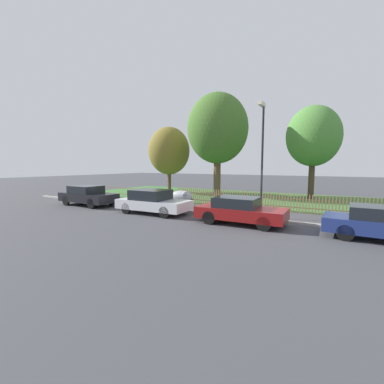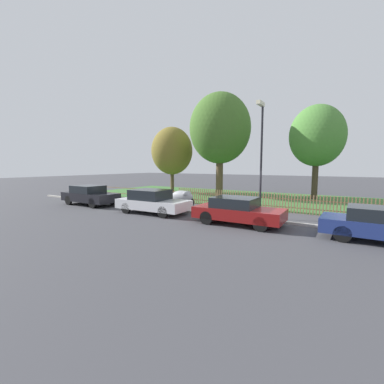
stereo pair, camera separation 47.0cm
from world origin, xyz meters
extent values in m
plane|color=#424247|center=(0.00, 0.00, 0.00)|extent=(120.00, 120.00, 0.00)
cube|color=#B2ADA3|center=(0.00, 0.10, 0.06)|extent=(37.26, 0.20, 0.12)
cube|color=#3D7033|center=(0.00, 8.59, 0.01)|extent=(37.26, 10.78, 0.01)
cube|color=olive|center=(0.00, 3.22, 0.31)|extent=(37.26, 0.03, 0.05)
cube|color=olive|center=(0.00, 3.22, 0.80)|extent=(37.26, 0.03, 0.05)
cube|color=olive|center=(-6.52, 3.20, 0.56)|extent=(0.06, 0.03, 1.11)
cube|color=olive|center=(-6.36, 3.20, 0.56)|extent=(0.06, 0.03, 1.11)
cube|color=olive|center=(-6.19, 3.20, 0.56)|extent=(0.06, 0.03, 1.11)
cube|color=olive|center=(-6.03, 3.20, 0.56)|extent=(0.06, 0.03, 1.11)
cube|color=olive|center=(-5.86, 3.20, 0.56)|extent=(0.06, 0.03, 1.11)
cube|color=olive|center=(-5.70, 3.20, 0.56)|extent=(0.06, 0.03, 1.11)
cube|color=olive|center=(-5.53, 3.20, 0.56)|extent=(0.06, 0.03, 1.11)
cube|color=olive|center=(-5.37, 3.20, 0.56)|extent=(0.06, 0.03, 1.11)
cube|color=olive|center=(-5.20, 3.20, 0.56)|extent=(0.06, 0.03, 1.11)
cube|color=olive|center=(-5.04, 3.20, 0.56)|extent=(0.06, 0.03, 1.11)
cube|color=olive|center=(-4.87, 3.20, 0.56)|extent=(0.06, 0.03, 1.11)
cube|color=olive|center=(-4.71, 3.20, 0.56)|extent=(0.06, 0.03, 1.11)
cube|color=olive|center=(-4.54, 3.20, 0.56)|extent=(0.06, 0.03, 1.11)
cube|color=olive|center=(-4.38, 3.20, 0.56)|extent=(0.06, 0.03, 1.11)
cube|color=olive|center=(-4.21, 3.20, 0.56)|extent=(0.06, 0.03, 1.11)
cube|color=olive|center=(-4.05, 3.20, 0.56)|extent=(0.06, 0.03, 1.11)
cube|color=olive|center=(-3.88, 3.20, 0.56)|extent=(0.06, 0.03, 1.11)
cube|color=olive|center=(-3.72, 3.20, 0.56)|extent=(0.06, 0.03, 1.11)
cube|color=olive|center=(-3.55, 3.20, 0.56)|extent=(0.06, 0.03, 1.11)
cube|color=olive|center=(-3.38, 3.20, 0.56)|extent=(0.06, 0.03, 1.11)
cube|color=olive|center=(-3.22, 3.20, 0.56)|extent=(0.06, 0.03, 1.11)
cube|color=olive|center=(-3.05, 3.20, 0.56)|extent=(0.06, 0.03, 1.11)
cube|color=olive|center=(-2.89, 3.20, 0.56)|extent=(0.06, 0.03, 1.11)
cube|color=olive|center=(-2.72, 3.20, 0.56)|extent=(0.06, 0.03, 1.11)
cube|color=olive|center=(-2.56, 3.20, 0.56)|extent=(0.06, 0.03, 1.11)
cube|color=olive|center=(-2.39, 3.20, 0.56)|extent=(0.06, 0.03, 1.11)
cube|color=olive|center=(-2.23, 3.20, 0.56)|extent=(0.06, 0.03, 1.11)
cube|color=olive|center=(-2.06, 3.20, 0.56)|extent=(0.06, 0.03, 1.11)
cube|color=olive|center=(-1.90, 3.20, 0.56)|extent=(0.06, 0.03, 1.11)
cube|color=olive|center=(-1.73, 3.20, 0.56)|extent=(0.06, 0.03, 1.11)
cube|color=olive|center=(-1.57, 3.20, 0.56)|extent=(0.06, 0.03, 1.11)
cube|color=olive|center=(-1.40, 3.20, 0.56)|extent=(0.06, 0.03, 1.11)
cube|color=olive|center=(-1.24, 3.20, 0.56)|extent=(0.06, 0.03, 1.11)
cube|color=olive|center=(-1.07, 3.20, 0.56)|extent=(0.06, 0.03, 1.11)
cube|color=olive|center=(-0.91, 3.20, 0.56)|extent=(0.06, 0.03, 1.11)
cube|color=olive|center=(-0.74, 3.20, 0.56)|extent=(0.06, 0.03, 1.11)
cube|color=olive|center=(-0.58, 3.20, 0.56)|extent=(0.06, 0.03, 1.11)
cube|color=olive|center=(-0.41, 3.20, 0.56)|extent=(0.06, 0.03, 1.11)
cube|color=olive|center=(-0.25, 3.20, 0.56)|extent=(0.06, 0.03, 1.11)
cube|color=olive|center=(-0.08, 3.20, 0.56)|extent=(0.06, 0.03, 1.11)
cube|color=olive|center=(0.08, 3.20, 0.56)|extent=(0.06, 0.03, 1.11)
cube|color=olive|center=(0.25, 3.20, 0.56)|extent=(0.06, 0.03, 1.11)
cube|color=olive|center=(0.41, 3.20, 0.56)|extent=(0.06, 0.03, 1.11)
cube|color=olive|center=(0.58, 3.20, 0.56)|extent=(0.06, 0.03, 1.11)
cube|color=olive|center=(0.74, 3.20, 0.56)|extent=(0.06, 0.03, 1.11)
cube|color=olive|center=(0.91, 3.20, 0.56)|extent=(0.06, 0.03, 1.11)
cube|color=olive|center=(1.07, 3.20, 0.56)|extent=(0.06, 0.03, 1.11)
cube|color=olive|center=(1.24, 3.20, 0.56)|extent=(0.06, 0.03, 1.11)
cube|color=olive|center=(1.40, 3.20, 0.56)|extent=(0.06, 0.03, 1.11)
cube|color=olive|center=(1.57, 3.20, 0.56)|extent=(0.06, 0.03, 1.11)
cube|color=olive|center=(1.73, 3.20, 0.56)|extent=(0.06, 0.03, 1.11)
cube|color=olive|center=(1.90, 3.20, 0.56)|extent=(0.06, 0.03, 1.11)
cube|color=olive|center=(2.06, 3.20, 0.56)|extent=(0.06, 0.03, 1.11)
cube|color=olive|center=(2.23, 3.20, 0.56)|extent=(0.06, 0.03, 1.11)
cube|color=olive|center=(2.39, 3.20, 0.56)|extent=(0.06, 0.03, 1.11)
cube|color=olive|center=(2.56, 3.20, 0.56)|extent=(0.06, 0.03, 1.11)
cube|color=olive|center=(2.72, 3.20, 0.56)|extent=(0.06, 0.03, 1.11)
cube|color=olive|center=(2.89, 3.20, 0.56)|extent=(0.06, 0.03, 1.11)
cube|color=olive|center=(3.05, 3.20, 0.56)|extent=(0.06, 0.03, 1.11)
cube|color=olive|center=(3.22, 3.20, 0.56)|extent=(0.06, 0.03, 1.11)
cube|color=olive|center=(3.38, 3.20, 0.56)|extent=(0.06, 0.03, 1.11)
cube|color=olive|center=(3.55, 3.20, 0.56)|extent=(0.06, 0.03, 1.11)
cube|color=olive|center=(3.72, 3.20, 0.56)|extent=(0.06, 0.03, 1.11)
cube|color=olive|center=(3.88, 3.20, 0.56)|extent=(0.06, 0.03, 1.11)
cube|color=olive|center=(4.05, 3.20, 0.56)|extent=(0.06, 0.03, 1.11)
cube|color=olive|center=(4.21, 3.20, 0.56)|extent=(0.06, 0.03, 1.11)
cube|color=olive|center=(4.38, 3.20, 0.56)|extent=(0.06, 0.03, 1.11)
cube|color=olive|center=(4.54, 3.20, 0.56)|extent=(0.06, 0.03, 1.11)
cube|color=olive|center=(4.71, 3.20, 0.56)|extent=(0.06, 0.03, 1.11)
cube|color=olive|center=(4.87, 3.20, 0.56)|extent=(0.06, 0.03, 1.11)
cube|color=olive|center=(5.04, 3.20, 0.56)|extent=(0.06, 0.03, 1.11)
cube|color=olive|center=(5.20, 3.20, 0.56)|extent=(0.06, 0.03, 1.11)
cube|color=olive|center=(5.37, 3.20, 0.56)|extent=(0.06, 0.03, 1.11)
cube|color=olive|center=(5.53, 3.20, 0.56)|extent=(0.06, 0.03, 1.11)
cube|color=olive|center=(5.70, 3.20, 0.56)|extent=(0.06, 0.03, 1.11)
cube|color=black|center=(-11.08, -1.11, 0.57)|extent=(4.28, 1.80, 0.58)
cube|color=black|center=(-11.29, -1.11, 1.11)|extent=(2.06, 1.60, 0.49)
cylinder|color=black|center=(-9.75, -0.32, 0.33)|extent=(0.66, 0.15, 0.66)
cylinder|color=black|center=(-9.77, -1.93, 0.33)|extent=(0.66, 0.15, 0.66)
cylinder|color=black|center=(-12.39, -0.29, 0.33)|extent=(0.66, 0.15, 0.66)
cylinder|color=black|center=(-12.41, -1.90, 0.33)|extent=(0.66, 0.15, 0.66)
cube|color=silver|center=(-5.32, -1.15, 0.53)|extent=(4.30, 1.98, 0.53)
cube|color=black|center=(-5.53, -1.16, 1.08)|extent=(2.09, 1.72, 0.57)
cylinder|color=black|center=(-4.04, -0.26, 0.31)|extent=(0.63, 0.16, 0.62)
cylinder|color=black|center=(-3.98, -1.95, 0.31)|extent=(0.63, 0.16, 0.62)
cylinder|color=black|center=(-6.66, -0.35, 0.31)|extent=(0.63, 0.16, 0.62)
cylinder|color=black|center=(-6.60, -2.05, 0.31)|extent=(0.63, 0.16, 0.62)
cube|color=maroon|center=(-0.10, -1.16, 0.53)|extent=(4.13, 1.87, 0.53)
cube|color=black|center=(-0.30, -1.16, 1.03)|extent=(2.00, 1.65, 0.47)
cylinder|color=black|center=(1.16, -0.31, 0.32)|extent=(0.63, 0.15, 0.63)
cylinder|color=black|center=(1.19, -1.96, 0.32)|extent=(0.63, 0.15, 0.63)
cylinder|color=black|center=(-1.38, -0.36, 0.32)|extent=(0.63, 0.15, 0.63)
cylinder|color=black|center=(-1.35, -2.01, 0.32)|extent=(0.63, 0.15, 0.63)
cube|color=black|center=(5.24, -1.09, 1.03)|extent=(2.04, 1.55, 0.46)
cylinder|color=black|center=(4.16, -0.31, 0.30)|extent=(0.61, 0.15, 0.61)
cylinder|color=black|center=(4.13, -1.84, 0.30)|extent=(0.61, 0.15, 0.61)
cylinder|color=black|center=(-4.77, 1.92, 0.30)|extent=(0.61, 0.11, 0.61)
cylinder|color=black|center=(-6.03, 1.90, 0.30)|extent=(0.61, 0.11, 0.61)
ellipsoid|color=#9EA0A8|center=(-5.40, 1.91, 0.65)|extent=(1.67, 0.71, 0.82)
ellipsoid|color=#9EA0A8|center=(-5.00, 1.91, 0.87)|extent=(0.40, 0.86, 0.38)
cylinder|color=brown|center=(-10.95, 8.30, 1.45)|extent=(0.36, 0.36, 2.89)
ellipsoid|color=olive|center=(-10.95, 8.30, 4.17)|extent=(4.05, 4.05, 4.66)
cylinder|color=brown|center=(-5.62, 8.07, 2.13)|extent=(0.61, 0.61, 4.27)
ellipsoid|color=#426B28|center=(-5.62, 8.07, 5.93)|extent=(5.26, 5.26, 6.05)
cylinder|color=#473828|center=(1.73, 10.62, 1.88)|extent=(0.47, 0.47, 3.77)
ellipsoid|color=#4C8438|center=(1.73, 10.62, 5.11)|extent=(4.24, 4.24, 4.87)
cylinder|color=black|center=(0.31, 0.76, 2.84)|extent=(0.11, 0.11, 5.67)
cube|color=beige|center=(0.31, 0.41, 5.77)|extent=(0.20, 0.76, 0.18)
camera|label=1|loc=(3.94, -12.57, 2.76)|focal=24.00mm
camera|label=2|loc=(4.34, -12.33, 2.76)|focal=24.00mm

